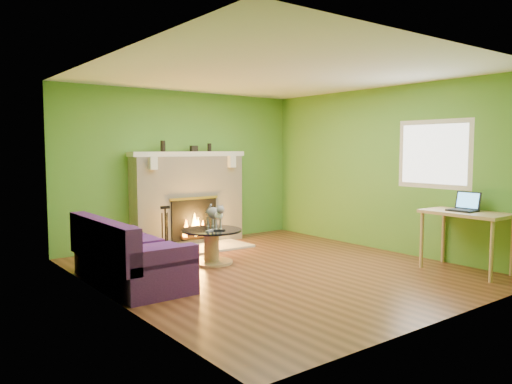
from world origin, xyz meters
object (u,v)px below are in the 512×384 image
(desk, at_px, (466,219))
(cat, at_px, (214,216))
(coffee_table, at_px, (211,244))
(sofa, at_px, (127,258))

(desk, distance_m, cat, 3.43)
(coffee_table, distance_m, desk, 3.47)
(sofa, distance_m, cat, 1.56)
(coffee_table, xyz_separation_m, desk, (2.41, -2.46, 0.43))
(coffee_table, xyz_separation_m, cat, (0.08, 0.05, 0.39))
(sofa, xyz_separation_m, coffee_table, (1.40, 0.31, -0.03))
(cat, bearing_deg, desk, -37.92)
(sofa, bearing_deg, coffee_table, 12.56)
(sofa, height_order, coffee_table, sofa)
(desk, bearing_deg, coffee_table, 134.48)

